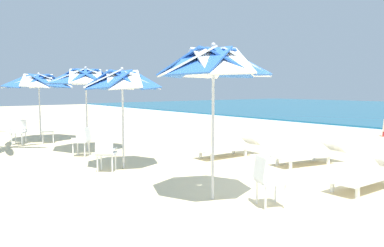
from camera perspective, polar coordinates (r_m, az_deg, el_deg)
The scene contains 13 objects.
ground_plane at distance 8.41m, azimuth 15.19°, elevation -8.56°, with size 80.00×80.00×0.00m, color beige.
beach_umbrella_0 at distance 6.65m, azimuth 3.25°, elevation 8.94°, with size 2.05×2.05×2.79m.
plastic_chair_0 at distance 6.51m, azimuth 11.37°, elevation -8.09°, with size 0.58×0.60×0.87m.
beach_umbrella_1 at distance 9.41m, azimuth -10.55°, elevation 6.32°, with size 1.99×1.99×2.51m.
plastic_chair_1 at distance 9.20m, azimuth -12.98°, elevation -4.16°, with size 0.63×0.63×0.87m.
beach_umbrella_2 at distance 12.27m, azimuth -15.84°, elevation 6.73°, with size 2.45×2.45×2.68m.
plastic_chair_2 at distance 11.48m, azimuth -16.21°, elevation -2.34°, with size 0.63×0.63×0.87m.
beach_umbrella_3 at distance 15.29m, azimuth -22.26°, elevation 5.90°, with size 2.63×2.63×2.58m.
plastic_chair_3 at distance 14.73m, azimuth -24.78°, elevation -0.96°, with size 0.63×0.62×0.87m.
plastic_chair_4 at distance 14.57m, azimuth -21.07°, elevation -0.89°, with size 0.57×0.55×0.87m.
sun_lounger_0 at distance 8.39m, azimuth 25.21°, elevation -6.96°, with size 0.67×2.16×0.62m.
sun_lounger_1 at distance 10.38m, azimuth 17.36°, elevation -4.38°, with size 1.04×2.23×0.62m.
sun_lounger_2 at distance 11.07m, azimuth 5.60°, elevation -3.57°, with size 0.68×2.16×0.62m.
Camera 1 is at (4.88, -6.55, 2.01)m, focal length 35.11 mm.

